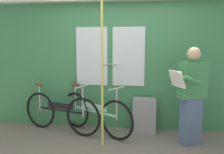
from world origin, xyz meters
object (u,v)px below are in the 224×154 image
(handrail_pole, at_px, (102,72))
(trash_bin_by_wall, at_px, (144,115))
(bicycle_leaning_behind, at_px, (60,112))
(passenger_reading_newspaper, at_px, (191,94))
(bicycle_near_door, at_px, (94,113))

(handrail_pole, bearing_deg, trash_bin_by_wall, 46.39)
(bicycle_leaning_behind, height_order, passenger_reading_newspaper, passenger_reading_newspaper)
(passenger_reading_newspaper, bearing_deg, bicycle_near_door, -33.25)
(bicycle_leaning_behind, height_order, trash_bin_by_wall, bicycle_leaning_behind)
(bicycle_near_door, relative_size, passenger_reading_newspaper, 0.94)
(bicycle_near_door, relative_size, bicycle_leaning_behind, 0.92)
(bicycle_near_door, bearing_deg, passenger_reading_newspaper, 21.22)
(bicycle_near_door, height_order, trash_bin_by_wall, bicycle_near_door)
(passenger_reading_newspaper, height_order, trash_bin_by_wall, passenger_reading_newspaper)
(bicycle_leaning_behind, relative_size, trash_bin_by_wall, 2.55)
(bicycle_near_door, bearing_deg, trash_bin_by_wall, 41.83)
(passenger_reading_newspaper, bearing_deg, bicycle_leaning_behind, -30.05)
(bicycle_leaning_behind, relative_size, handrail_pole, 0.67)
(trash_bin_by_wall, relative_size, handrail_pole, 0.26)
(trash_bin_by_wall, bearing_deg, bicycle_leaning_behind, -173.42)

